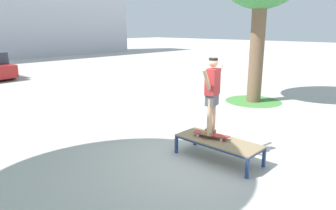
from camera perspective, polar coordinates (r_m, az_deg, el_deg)
name	(u,v)px	position (r m, az deg, el deg)	size (l,w,h in m)	color
ground_plane	(199,158)	(7.14, 5.75, -9.64)	(120.00, 120.00, 0.00)	#B7B5AD
skate_box	(218,142)	(6.95, 9.23, -6.74)	(0.78, 1.91, 0.46)	navy
skateboard	(211,135)	(7.02, 7.86, -5.41)	(0.36, 0.82, 0.09)	#B23333
skater	(212,91)	(6.75, 8.13, 2.57)	(0.99, 0.34, 1.69)	tan
grass_patch_near_right	(253,101)	(12.80, 15.41, 0.69)	(2.19, 2.19, 0.01)	#47893D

